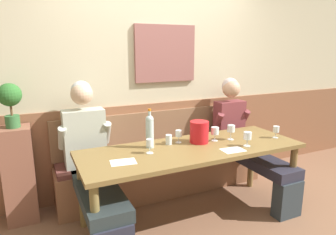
% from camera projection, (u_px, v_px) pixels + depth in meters
% --- Properties ---
extents(ground_plane, '(6.80, 6.80, 0.02)m').
position_uv_depth(ground_plane, '(201.00, 228.00, 2.86)').
color(ground_plane, brown).
rests_on(ground_plane, ground).
extents(room_wall_back, '(6.80, 0.12, 2.80)m').
position_uv_depth(room_wall_back, '(155.00, 71.00, 3.50)').
color(room_wall_back, '#C3B898').
rests_on(room_wall_back, ground).
extents(wood_wainscot_panel, '(6.80, 0.03, 1.03)m').
position_uv_depth(wood_wainscot_panel, '(158.00, 145.00, 3.65)').
color(wood_wainscot_panel, brown).
rests_on(wood_wainscot_panel, ground).
extents(wall_bench, '(2.45, 0.42, 0.94)m').
position_uv_depth(wall_bench, '(165.00, 169.00, 3.52)').
color(wall_bench, brown).
rests_on(wall_bench, ground).
extents(dining_table, '(2.15, 0.76, 0.74)m').
position_uv_depth(dining_table, '(192.00, 156.00, 2.87)').
color(dining_table, brown).
rests_on(dining_table, ground).
extents(person_right_seat, '(0.51, 1.19, 1.35)m').
position_uv_depth(person_right_seat, '(91.00, 159.00, 2.78)').
color(person_right_seat, '#272837').
rests_on(person_right_seat, ground).
extents(person_left_seat, '(0.47, 1.19, 1.31)m').
position_uv_depth(person_left_seat, '(245.00, 137.00, 3.51)').
color(person_left_seat, '#2B353B').
rests_on(person_left_seat, ground).
extents(ice_bucket, '(0.19, 0.19, 0.22)m').
position_uv_depth(ice_bucket, '(199.00, 132.00, 2.97)').
color(ice_bucket, red).
rests_on(ice_bucket, dining_table).
extents(wine_bottle_amber_mid, '(0.08, 0.08, 0.37)m').
position_uv_depth(wine_bottle_amber_mid, '(150.00, 130.00, 2.81)').
color(wine_bottle_amber_mid, '#AEC3C3').
rests_on(wine_bottle_amber_mid, dining_table).
extents(wine_glass_left_end, '(0.06, 0.06, 0.13)m').
position_uv_depth(wine_glass_left_end, '(179.00, 134.00, 2.97)').
color(wine_glass_left_end, silver).
rests_on(wine_glass_left_end, dining_table).
extents(wine_glass_center_front, '(0.08, 0.08, 0.15)m').
position_uv_depth(wine_glass_center_front, '(231.00, 129.00, 3.06)').
color(wine_glass_center_front, silver).
rests_on(wine_glass_center_front, dining_table).
extents(wine_glass_mid_left, '(0.06, 0.06, 0.13)m').
position_uv_depth(wine_glass_mid_left, '(150.00, 143.00, 2.67)').
color(wine_glass_mid_left, silver).
rests_on(wine_glass_mid_left, dining_table).
extents(wine_glass_center_rear, '(0.08, 0.08, 0.14)m').
position_uv_depth(wine_glass_center_rear, '(247.00, 136.00, 2.86)').
color(wine_glass_center_rear, silver).
rests_on(wine_glass_center_rear, dining_table).
extents(wine_glass_near_bucket, '(0.08, 0.08, 0.14)m').
position_uv_depth(wine_glass_near_bucket, '(215.00, 131.00, 3.02)').
color(wine_glass_near_bucket, silver).
rests_on(wine_glass_near_bucket, dining_table).
extents(wine_glass_by_bottle, '(0.06, 0.06, 0.13)m').
position_uv_depth(wine_glass_by_bottle, '(276.00, 130.00, 3.13)').
color(wine_glass_by_bottle, silver).
rests_on(wine_glass_by_bottle, dining_table).
extents(water_tumbler_center, '(0.06, 0.06, 0.10)m').
position_uv_depth(water_tumbler_center, '(169.00, 140.00, 2.92)').
color(water_tumbler_center, silver).
rests_on(water_tumbler_center, dining_table).
extents(tasting_sheet_left_guest, '(0.22, 0.16, 0.00)m').
position_uv_depth(tasting_sheet_left_guest, '(233.00, 150.00, 2.77)').
color(tasting_sheet_left_guest, white).
rests_on(tasting_sheet_left_guest, dining_table).
extents(tasting_sheet_right_guest, '(0.23, 0.18, 0.00)m').
position_uv_depth(tasting_sheet_right_guest, '(123.00, 162.00, 2.48)').
color(tasting_sheet_right_guest, white).
rests_on(tasting_sheet_right_guest, dining_table).
extents(corner_pedestal, '(0.28, 0.28, 0.95)m').
position_uv_depth(corner_pedestal, '(19.00, 175.00, 2.88)').
color(corner_pedestal, brown).
rests_on(corner_pedestal, ground).
extents(potted_plant, '(0.21, 0.21, 0.41)m').
position_uv_depth(potted_plant, '(10.00, 99.00, 2.71)').
color(potted_plant, '#326535').
rests_on(potted_plant, corner_pedestal).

